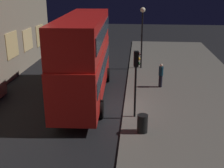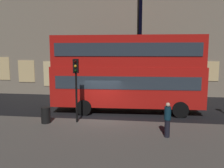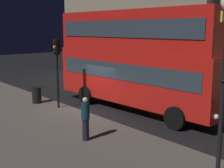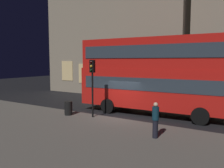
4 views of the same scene
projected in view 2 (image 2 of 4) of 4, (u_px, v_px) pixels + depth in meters
name	position (u px, v px, depth m)	size (l,w,h in m)	color
ground_plane	(102.00, 118.00, 15.42)	(80.00, 80.00, 0.00)	black
sidewalk_slab	(81.00, 150.00, 10.28)	(44.00, 9.09, 0.12)	#5B564F
building_with_clock	(64.00, 6.00, 26.83)	(17.50, 8.57, 19.69)	gray
building_plain_facade	(200.00, 25.00, 25.41)	(12.86, 7.55, 14.80)	gray
double_decker_bus	(127.00, 70.00, 16.81)	(11.09, 3.29, 5.60)	red
traffic_light_near_kerb	(76.00, 77.00, 13.83)	(0.35, 0.38, 3.91)	black
pedestrian	(167.00, 119.00, 11.59)	(0.34, 0.34, 1.80)	black
litter_bin	(46.00, 115.00, 13.98)	(0.56, 0.56, 0.98)	black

